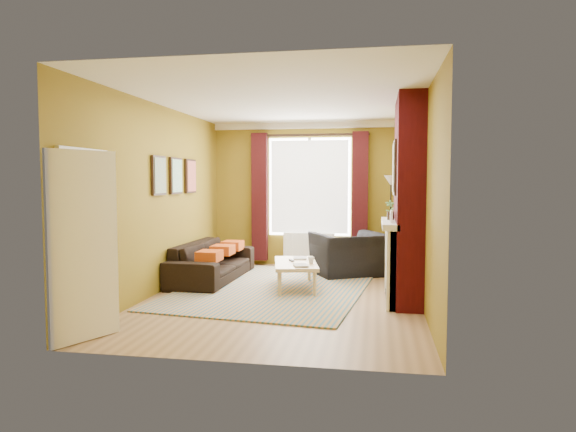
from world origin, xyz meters
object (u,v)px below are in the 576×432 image
object	(u,v)px
wicker_stool	(322,257)
floor_lamp	(391,196)
coffee_table	(296,265)
armchair	(348,254)
sofa	(212,261)

from	to	relation	value
wicker_stool	floor_lamp	bearing A→B (deg)	0.00
coffee_table	floor_lamp	bearing A→B (deg)	40.11
armchair	coffee_table	bearing A→B (deg)	31.08
sofa	floor_lamp	bearing A→B (deg)	-62.79
sofa	coffee_table	distance (m)	1.56
armchair	coffee_table	size ratio (longest dim) A/B	0.85
floor_lamp	wicker_stool	bearing A→B (deg)	180.00
sofa	floor_lamp	xyz separation A→B (m)	(2.97, 1.42, 1.08)
sofa	wicker_stool	distance (m)	2.22
wicker_stool	sofa	bearing A→B (deg)	-140.29
wicker_stool	floor_lamp	world-z (taller)	floor_lamp
sofa	coffee_table	size ratio (longest dim) A/B	1.62
coffee_table	floor_lamp	xyz separation A→B (m)	(1.48, 1.87, 1.02)
sofa	floor_lamp	world-z (taller)	floor_lamp
sofa	wicker_stool	size ratio (longest dim) A/B	5.13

